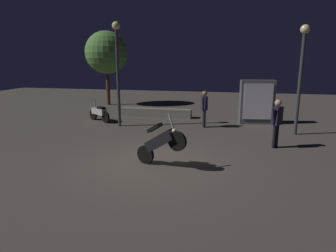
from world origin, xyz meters
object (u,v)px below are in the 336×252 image
(motorcycle_black_foreground, at_px, (160,142))
(streetlamp_far, at_px, (117,61))
(person_rider_beside, at_px, (204,106))
(kiosk_billboard, at_px, (257,102))
(motorcycle_white_parked_left, at_px, (99,113))
(streetlamp_near, at_px, (302,65))
(person_bystander_far, at_px, (277,119))

(motorcycle_black_foreground, relative_size, streetlamp_far, 0.35)
(person_rider_beside, xyz_separation_m, kiosk_billboard, (2.38, 1.36, 0.05))
(motorcycle_white_parked_left, relative_size, kiosk_billboard, 0.69)
(person_rider_beside, relative_size, streetlamp_far, 0.36)
(streetlamp_near, bearing_deg, person_bystander_far, -116.54)
(motorcycle_black_foreground, bearing_deg, streetlamp_near, 67.07)
(streetlamp_far, bearing_deg, motorcycle_black_foreground, -56.86)
(motorcycle_white_parked_left, height_order, streetlamp_near, streetlamp_near)
(person_bystander_far, bearing_deg, streetlamp_far, 21.87)
(streetlamp_near, distance_m, streetlamp_far, 7.73)
(person_rider_beside, bearing_deg, kiosk_billboard, 14.45)
(person_rider_beside, bearing_deg, person_bystander_far, -59.44)
(motorcycle_white_parked_left, distance_m, person_bystander_far, 8.56)
(motorcycle_black_foreground, xyz_separation_m, streetlamp_near, (4.59, 4.87, 2.08))
(motorcycle_black_foreground, bearing_deg, kiosk_billboard, 85.49)
(motorcycle_black_foreground, bearing_deg, person_bystander_far, 58.04)
(motorcycle_white_parked_left, height_order, streetlamp_far, streetlamp_far)
(person_bystander_far, xyz_separation_m, streetlamp_near, (1.08, 2.16, 1.80))
(person_rider_beside, distance_m, streetlamp_far, 4.41)
(person_bystander_far, relative_size, streetlamp_near, 0.39)
(motorcycle_black_foreground, xyz_separation_m, streetlamp_far, (-3.14, 4.81, 2.25))
(motorcycle_black_foreground, height_order, motorcycle_white_parked_left, motorcycle_black_foreground)
(streetlamp_far, bearing_deg, kiosk_billboard, 17.19)
(person_rider_beside, height_order, person_bystander_far, person_bystander_far)
(motorcycle_white_parked_left, distance_m, person_rider_beside, 5.31)
(streetlamp_far, bearing_deg, person_bystander_far, -17.54)
(person_rider_beside, bearing_deg, motorcycle_white_parked_left, 162.40)
(motorcycle_black_foreground, xyz_separation_m, person_rider_beside, (0.75, 5.39, 0.25))
(motorcycle_black_foreground, relative_size, motorcycle_white_parked_left, 1.12)
(motorcycle_black_foreground, height_order, streetlamp_far, streetlamp_far)
(person_bystander_far, relative_size, kiosk_billboard, 0.82)
(person_rider_beside, bearing_deg, streetlamp_far, 173.11)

